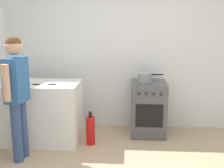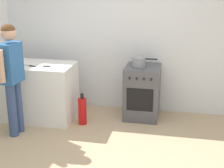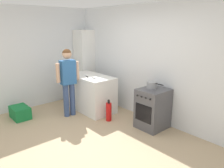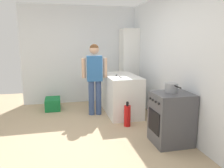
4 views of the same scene
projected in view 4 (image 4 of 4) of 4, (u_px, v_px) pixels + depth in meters
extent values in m
plane|color=tan|center=(73.00, 143.00, 3.62)|extent=(8.00, 8.00, 0.00)
cube|color=silver|center=(183.00, 62.00, 3.81)|extent=(6.00, 0.10, 2.60)
cube|color=silver|center=(81.00, 55.00, 5.95)|extent=(0.10, 3.10, 2.60)
cube|color=white|center=(121.00, 94.00, 5.09)|extent=(1.30, 0.70, 0.90)
cube|color=#4C4C51|center=(171.00, 118.00, 3.55)|extent=(0.55, 0.60, 0.85)
cube|color=black|center=(154.00, 121.00, 3.49)|extent=(0.41, 0.01, 0.36)
cylinder|color=black|center=(162.00, 92.00, 3.57)|extent=(0.17, 0.17, 0.01)
cylinder|color=black|center=(169.00, 96.00, 3.33)|extent=(0.17, 0.17, 0.01)
cylinder|color=black|center=(176.00, 91.00, 3.62)|extent=(0.17, 0.17, 0.01)
cylinder|color=black|center=(184.00, 95.00, 3.38)|extent=(0.17, 0.17, 0.01)
cylinder|color=black|center=(150.00, 98.00, 3.58)|extent=(0.04, 0.02, 0.04)
cylinder|color=black|center=(153.00, 100.00, 3.48)|extent=(0.04, 0.02, 0.04)
cylinder|color=black|center=(156.00, 102.00, 3.37)|extent=(0.04, 0.02, 0.04)
cylinder|color=black|center=(159.00, 104.00, 3.27)|extent=(0.04, 0.02, 0.04)
cylinder|color=gray|center=(171.00, 88.00, 3.52)|extent=(0.21, 0.21, 0.15)
cylinder|color=black|center=(178.00, 87.00, 3.33)|extent=(0.18, 0.02, 0.02)
cube|color=silver|center=(117.00, 75.00, 5.04)|extent=(0.14, 0.08, 0.01)
cube|color=black|center=(116.00, 76.00, 4.92)|extent=(0.11, 0.06, 0.01)
cube|color=silver|center=(124.00, 78.00, 4.56)|extent=(0.22, 0.08, 0.01)
cube|color=black|center=(120.00, 77.00, 4.71)|extent=(0.11, 0.05, 0.01)
cylinder|color=#384C7A|center=(91.00, 98.00, 4.98)|extent=(0.13, 0.13, 0.79)
cylinder|color=#384C7A|center=(98.00, 98.00, 5.00)|extent=(0.13, 0.13, 0.79)
cube|color=#2D609E|center=(95.00, 68.00, 4.86)|extent=(0.23, 0.36, 0.56)
cylinder|color=tan|center=(84.00, 68.00, 4.83)|extent=(0.09, 0.09, 0.44)
cylinder|color=tan|center=(105.00, 68.00, 4.89)|extent=(0.09, 0.09, 0.44)
sphere|color=tan|center=(94.00, 50.00, 4.78)|extent=(0.21, 0.21, 0.21)
sphere|color=brown|center=(94.00, 49.00, 4.78)|extent=(0.20, 0.20, 0.20)
cylinder|color=red|center=(127.00, 116.00, 4.32)|extent=(0.13, 0.13, 0.42)
cylinder|color=black|center=(127.00, 104.00, 4.27)|extent=(0.05, 0.05, 0.08)
cube|color=#197238|center=(53.00, 104.00, 5.42)|extent=(0.52, 0.36, 0.28)
cube|color=white|center=(129.00, 66.00, 6.00)|extent=(0.48, 0.44, 2.00)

